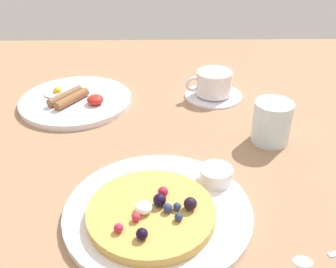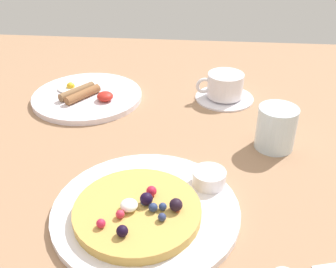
{
  "view_description": "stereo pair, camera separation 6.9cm",
  "coord_description": "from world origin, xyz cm",
  "px_view_note": "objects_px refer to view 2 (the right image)",
  "views": [
    {
      "loc": [
        2.93,
        -64.08,
        43.13
      ],
      "look_at": [
        3.9,
        -0.47,
        4.0
      ],
      "focal_mm": 42.49,
      "sensor_mm": 36.0,
      "label": 1
    },
    {
      "loc": [
        9.83,
        -63.81,
        43.13
      ],
      "look_at": [
        3.9,
        -0.47,
        4.0
      ],
      "focal_mm": 42.49,
      "sensor_mm": 36.0,
      "label": 2
    }
  ],
  "objects_px": {
    "syrup_ramekin": "(209,177)",
    "coffee_saucer": "(224,97)",
    "pancake_plate": "(146,210)",
    "water_glass": "(276,128)",
    "breakfast_plate": "(87,97)",
    "coffee_cup": "(225,85)"
  },
  "relations": [
    {
      "from": "pancake_plate",
      "to": "coffee_saucer",
      "type": "xyz_separation_m",
      "value": [
        0.13,
        0.41,
        -0.0
      ]
    },
    {
      "from": "breakfast_plate",
      "to": "syrup_ramekin",
      "type": "bearing_deg",
      "value": -46.99
    },
    {
      "from": "pancake_plate",
      "to": "coffee_saucer",
      "type": "bearing_deg",
      "value": 72.26
    },
    {
      "from": "syrup_ramekin",
      "to": "coffee_saucer",
      "type": "relative_size",
      "value": 0.4
    },
    {
      "from": "coffee_saucer",
      "to": "syrup_ramekin",
      "type": "bearing_deg",
      "value": -95.9
    },
    {
      "from": "coffee_cup",
      "to": "water_glass",
      "type": "bearing_deg",
      "value": -65.57
    },
    {
      "from": "coffee_cup",
      "to": "water_glass",
      "type": "xyz_separation_m",
      "value": [
        0.09,
        -0.2,
        0.01
      ]
    },
    {
      "from": "coffee_saucer",
      "to": "coffee_cup",
      "type": "xyz_separation_m",
      "value": [
        -0.0,
        -0.0,
        0.03
      ]
    },
    {
      "from": "syrup_ramekin",
      "to": "breakfast_plate",
      "type": "bearing_deg",
      "value": 133.01
    },
    {
      "from": "syrup_ramekin",
      "to": "coffee_saucer",
      "type": "distance_m",
      "value": 0.35
    },
    {
      "from": "pancake_plate",
      "to": "water_glass",
      "type": "height_order",
      "value": "water_glass"
    },
    {
      "from": "breakfast_plate",
      "to": "water_glass",
      "type": "relative_size",
      "value": 3.07
    },
    {
      "from": "water_glass",
      "to": "syrup_ramekin",
      "type": "bearing_deg",
      "value": -131.23
    },
    {
      "from": "coffee_saucer",
      "to": "water_glass",
      "type": "relative_size",
      "value": 1.64
    },
    {
      "from": "coffee_saucer",
      "to": "water_glass",
      "type": "bearing_deg",
      "value": -65.95
    },
    {
      "from": "syrup_ramekin",
      "to": "water_glass",
      "type": "relative_size",
      "value": 0.66
    },
    {
      "from": "water_glass",
      "to": "breakfast_plate",
      "type": "bearing_deg",
      "value": 157.93
    },
    {
      "from": "coffee_saucer",
      "to": "coffee_cup",
      "type": "bearing_deg",
      "value": -163.83
    },
    {
      "from": "pancake_plate",
      "to": "breakfast_plate",
      "type": "bearing_deg",
      "value": 117.21
    },
    {
      "from": "pancake_plate",
      "to": "coffee_cup",
      "type": "height_order",
      "value": "coffee_cup"
    },
    {
      "from": "coffee_cup",
      "to": "water_glass",
      "type": "relative_size",
      "value": 1.33
    },
    {
      "from": "syrup_ramekin",
      "to": "water_glass",
      "type": "bearing_deg",
      "value": 48.77
    }
  ]
}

